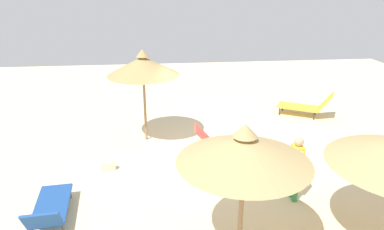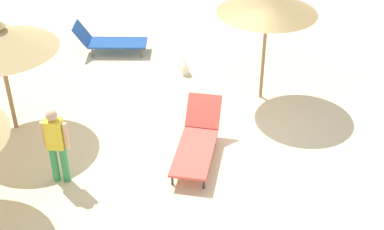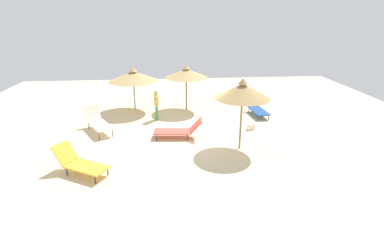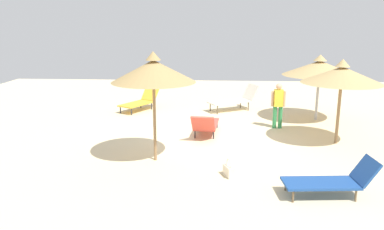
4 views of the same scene
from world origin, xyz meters
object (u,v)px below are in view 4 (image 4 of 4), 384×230
at_px(parasol_umbrella_back, 320,68).
at_px(lounge_chair_center, 141,100).
at_px(parasol_umbrella_far_right, 342,75).
at_px(lounge_chair_near_left, 235,99).
at_px(lounge_chair_edge, 206,124).
at_px(person_standing_far_left, 278,103).
at_px(handbag, 229,170).
at_px(parasol_umbrella_near_right, 153,71).
at_px(lounge_chair_front, 332,180).

xyz_separation_m(parasol_umbrella_back, lounge_chair_center, (-1.21, -6.66, -1.50)).
distance_m(parasol_umbrella_far_right, lounge_chair_near_left, 5.25).
relative_size(lounge_chair_edge, lounge_chair_center, 1.07).
relative_size(parasol_umbrella_far_right, person_standing_far_left, 1.64).
xyz_separation_m(lounge_chair_near_left, person_standing_far_left, (2.60, 1.29, 0.40)).
bearing_deg(lounge_chair_edge, handbag, 10.91).
height_order(parasol_umbrella_back, lounge_chair_edge, parasol_umbrella_back).
relative_size(person_standing_far_left, handbag, 3.51).
bearing_deg(parasol_umbrella_near_right, parasol_umbrella_back, 131.09).
distance_m(lounge_chair_near_left, lounge_chair_center, 3.80).
relative_size(parasol_umbrella_near_right, lounge_chair_edge, 1.34).
xyz_separation_m(parasol_umbrella_back, lounge_chair_front, (6.39, -1.24, -1.55)).
relative_size(lounge_chair_front, lounge_chair_center, 0.97).
distance_m(lounge_chair_front, handbag, 2.27).
bearing_deg(lounge_chair_near_left, lounge_chair_center, -87.30).
distance_m(lounge_chair_edge, person_standing_far_left, 2.63).
bearing_deg(parasol_umbrella_far_right, lounge_chair_center, -121.35).
height_order(parasol_umbrella_back, lounge_chair_front, parasol_umbrella_back).
xyz_separation_m(parasol_umbrella_back, lounge_chair_edge, (2.22, -3.96, -1.53)).
relative_size(parasol_umbrella_far_right, lounge_chair_center, 1.27).
relative_size(parasol_umbrella_back, handbag, 6.03).
height_order(parasol_umbrella_near_right, lounge_chair_center, parasol_umbrella_near_right).
distance_m(parasol_umbrella_back, lounge_chair_edge, 4.79).
bearing_deg(lounge_chair_edge, parasol_umbrella_back, 119.25).
distance_m(parasol_umbrella_far_right, handbag, 4.62).
height_order(parasol_umbrella_near_right, handbag, parasol_umbrella_near_right).
bearing_deg(parasol_umbrella_near_right, person_standing_far_left, 132.54).
distance_m(lounge_chair_edge, handbag, 3.35).
distance_m(parasol_umbrella_near_right, lounge_chair_center, 6.22).
distance_m(parasol_umbrella_back, lounge_chair_front, 6.70).
bearing_deg(lounge_chair_front, parasol_umbrella_near_right, -115.33).
xyz_separation_m(lounge_chair_center, handbag, (6.71, 3.34, -0.26)).
relative_size(lounge_chair_near_left, handbag, 4.88).
distance_m(lounge_chair_center, person_standing_far_left, 5.65).
distance_m(parasol_umbrella_near_right, person_standing_far_left, 5.12).
xyz_separation_m(parasol_umbrella_far_right, person_standing_far_left, (-1.58, -1.48, -1.17)).
distance_m(parasol_umbrella_far_right, lounge_chair_front, 4.14).
bearing_deg(lounge_chair_front, parasol_umbrella_back, 169.01).
relative_size(parasol_umbrella_near_right, lounge_chair_front, 1.47).
relative_size(lounge_chair_front, handbag, 4.40).
distance_m(lounge_chair_near_left, person_standing_far_left, 2.93).
height_order(parasol_umbrella_far_right, parasol_umbrella_back, parasol_umbrella_far_right).
distance_m(lounge_chair_front, lounge_chair_near_left, 7.95).
bearing_deg(lounge_chair_center, handbag, 26.44).
height_order(lounge_chair_center, person_standing_far_left, person_standing_far_left).
distance_m(parasol_umbrella_near_right, handbag, 3.02).
xyz_separation_m(lounge_chair_edge, handbag, (3.29, 0.63, -0.22)).
height_order(parasol_umbrella_far_right, lounge_chair_edge, parasol_umbrella_far_right).
distance_m(parasol_umbrella_far_right, lounge_chair_center, 7.85).
bearing_deg(person_standing_far_left, parasol_umbrella_near_right, -47.46).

